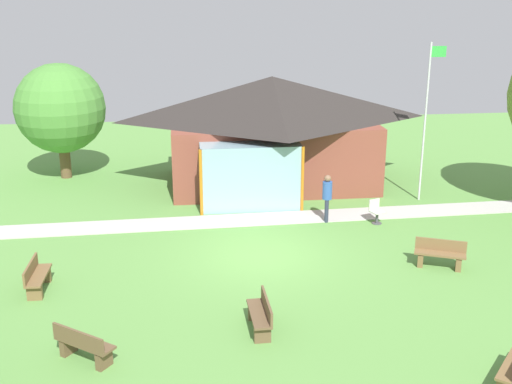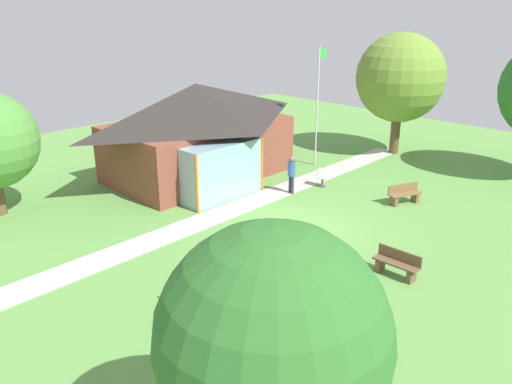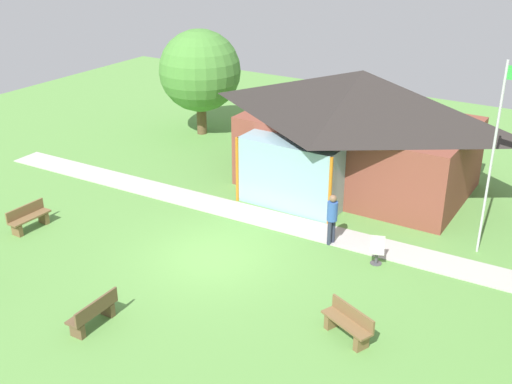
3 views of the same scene
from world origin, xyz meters
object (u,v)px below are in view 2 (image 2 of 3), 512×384
bench_mid_left (194,301)px  tree_east_hedge (400,78)px  tree_lawn_corner (273,339)px  patio_chair_lawn_spare (321,178)px  pavilion (198,129)px  bench_front_center (397,264)px  bench_front_left (343,331)px  bench_mid_right (404,195)px  visitor_on_path (292,172)px  flagpole (318,102)px

bench_mid_left → tree_east_hedge: size_ratio=0.22×
tree_lawn_corner → tree_east_hedge: (21.06, 10.11, 0.95)m
patio_chair_lawn_spare → tree_lawn_corner: tree_lawn_corner is taller
pavilion → bench_front_center: size_ratio=6.21×
bench_mid_left → patio_chair_lawn_spare: size_ratio=1.76×
bench_front_left → tree_lawn_corner: (-4.43, -1.67, 2.92)m
bench_mid_right → tree_lawn_corner: tree_lawn_corner is taller
bench_mid_left → patio_chair_lawn_spare: (10.94, 4.09, 0.01)m
visitor_on_path → tree_east_hedge: 9.74m
flagpole → bench_mid_left: size_ratio=4.07×
visitor_on_path → pavilion: bearing=-149.1°
pavilion → bench_mid_left: bearing=-130.2°
patio_chair_lawn_spare → bench_mid_left: bearing=-0.0°
bench_mid_right → visitor_on_path: size_ratio=0.89×
bench_front_center → visitor_on_path: 8.06m
visitor_on_path → bench_mid_left: bearing=-48.9°
bench_front_center → bench_mid_right: bearing=-63.5°
bench_mid_right → tree_east_hedge: (6.68, 4.48, 3.87)m
visitor_on_path → tree_east_hedge: bearing=106.6°
bench_front_left → tree_east_hedge: (16.62, 8.44, 3.87)m
pavilion → bench_mid_right: bearing=-67.0°
flagpole → bench_front_center: size_ratio=4.07×
bench_mid_left → tree_lawn_corner: size_ratio=0.29×
bench_mid_right → bench_front_left: (-9.95, -3.95, 0.00)m
tree_lawn_corner → bench_mid_left: bearing=64.0°
bench_mid_right → bench_front_left: 10.70m
visitor_on_path → flagpole: bearing=130.4°
bench_mid_left → tree_lawn_corner: tree_lawn_corner is taller
pavilion → bench_front_center: (-1.95, -12.17, -1.99)m
flagpole → visitor_on_path: flagpole is taller
tree_lawn_corner → patio_chair_lawn_spare: bearing=35.0°
bench_front_left → bench_front_center: bearing=49.6°
tree_east_hedge → patio_chair_lawn_spare: bearing=-175.6°
bench_front_center → pavilion: bearing=-10.3°
bench_mid_right → flagpole: bearing=-82.0°
bench_front_left → visitor_on_path: size_ratio=0.84×
pavilion → bench_mid_right: size_ratio=6.05×
pavilion → tree_east_hedge: (10.54, -4.64, 1.88)m
bench_front_left → tree_lawn_corner: size_ratio=0.28×
bench_mid_left → tree_east_hedge: (18.40, 4.67, 3.87)m
bench_front_left → visitor_on_path: bearing=85.2°
pavilion → bench_front_left: 14.55m
patio_chair_lawn_spare → visitor_on_path: 1.86m
bench_front_center → tree_lawn_corner: 9.41m
pavilion → visitor_on_path: (1.36, -4.85, -1.37)m
visitor_on_path → tree_east_hedge: (9.18, 0.21, 3.25)m
pavilion → flagpole: 6.36m
bench_mid_left → visitor_on_path: 10.25m
bench_front_center → tree_east_hedge: size_ratio=0.22×
pavilion → bench_mid_right: 10.10m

